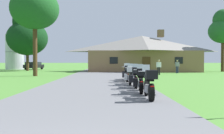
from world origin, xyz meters
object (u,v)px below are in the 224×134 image
bystander_white_shirt_beside_signpost (159,66)px  metal_silo_distant (15,50)px  motorcycle_black_nearest_to_camera (149,84)px  motorcycle_silver_fourth_in_row (130,76)px  parked_black_suv_far_left (34,65)px  tree_left_near (35,3)px  motorcycle_yellow_farthest_in_row (127,73)px  tree_right_of_lodge (223,28)px  motorcycle_blue_third_in_row (136,78)px  bystander_gray_shirt_near_lodge (177,66)px  motorcycle_silver_second_in_row (141,81)px  motorcycle_orange_fifth_in_row (127,74)px  tree_left_far (27,33)px

bystander_white_shirt_beside_signpost → metal_silo_distant: bearing=-43.7°
motorcycle_black_nearest_to_camera → metal_silo_distant: 42.15m
motorcycle_silver_fourth_in_row → parked_black_suv_far_left: size_ratio=0.43×
metal_silo_distant → tree_left_near: bearing=-64.9°
tree_left_near → metal_silo_distant: (-10.03, 21.40, -3.71)m
metal_silo_distant → motorcycle_yellow_farthest_in_row: bearing=-55.4°
tree_left_near → bystander_white_shirt_beside_signpost: bearing=8.3°
motorcycle_silver_fourth_in_row → tree_right_of_lodge: bearing=58.3°
motorcycle_blue_third_in_row → bystander_gray_shirt_near_lodge: (7.30, 17.96, 0.34)m
motorcycle_silver_second_in_row → bystander_gray_shirt_near_lodge: bearing=75.3°
motorcycle_yellow_farthest_in_row → motorcycle_black_nearest_to_camera: bearing=-83.5°
motorcycle_silver_second_in_row → motorcycle_silver_fourth_in_row: (-0.13, 4.01, 0.00)m
tree_right_of_lodge → tree_left_near: 26.57m
motorcycle_black_nearest_to_camera → metal_silo_distant: (-19.03, 37.48, 3.06)m
motorcycle_orange_fifth_in_row → tree_left_far: size_ratio=0.21×
motorcycle_black_nearest_to_camera → bystander_white_shirt_beside_signpost: 18.44m
motorcycle_orange_fifth_in_row → metal_silo_distant: (-18.82, 29.20, 3.07)m
motorcycle_silver_second_in_row → motorcycle_orange_fifth_in_row: bearing=96.5°
tree_right_of_lodge → motorcycle_silver_fourth_in_row: bearing=-126.5°
motorcycle_silver_fourth_in_row → motorcycle_orange_fifth_in_row: 2.35m
motorcycle_silver_fourth_in_row → parked_black_suv_far_left: parked_black_suv_far_left is taller
motorcycle_blue_third_in_row → metal_silo_distant: metal_silo_distant is taller
motorcycle_silver_fourth_in_row → metal_silo_distant: (-18.83, 31.55, 3.07)m
motorcycle_orange_fifth_in_row → bystander_white_shirt_beside_signpost: size_ratio=1.24×
tree_left_far → metal_silo_distant: (-4.63, 7.03, -2.27)m
motorcycle_silver_fourth_in_row → tree_left_near: (-8.81, 10.15, 6.78)m
bystander_gray_shirt_near_lodge → tree_left_far: bearing=-25.1°
parked_black_suv_far_left → motorcycle_silver_second_in_row: bearing=-55.6°
motorcycle_black_nearest_to_camera → tree_left_far: 34.11m
bystander_white_shirt_beside_signpost → parked_black_suv_far_left: size_ratio=0.35×
motorcycle_yellow_farthest_in_row → bystander_gray_shirt_near_lodge: bystander_gray_shirt_near_lodge is taller
tree_left_far → motorcycle_silver_second_in_row: bearing=-63.3°
motorcycle_black_nearest_to_camera → motorcycle_blue_third_in_row: 4.11m
tree_right_of_lodge → metal_silo_distant: 36.01m
motorcycle_blue_third_in_row → parked_black_suv_far_left: size_ratio=0.43×
metal_silo_distant → motorcycle_orange_fifth_in_row: bearing=-57.2°
bystander_white_shirt_beside_signpost → parked_black_suv_far_left: 26.66m
motorcycle_black_nearest_to_camera → bystander_gray_shirt_near_lodge: size_ratio=1.24×
motorcycle_silver_second_in_row → tree_left_far: 32.38m
bystander_white_shirt_beside_signpost → metal_silo_distant: 30.33m
tree_right_of_lodge → motorcycle_blue_third_in_row: bearing=-124.0°
tree_left_near → motorcycle_silver_second_in_row: bearing=-57.7°
motorcycle_orange_fifth_in_row → bystander_white_shirt_beside_signpost: bystander_white_shirt_beside_signpost is taller
motorcycle_yellow_farthest_in_row → tree_right_of_lodge: 23.53m
motorcycle_silver_second_in_row → motorcycle_blue_third_in_row: size_ratio=1.00×
motorcycle_yellow_farthest_in_row → tree_left_far: 25.57m
motorcycle_blue_third_in_row → bystander_white_shirt_beside_signpost: 14.47m
motorcycle_orange_fifth_in_row → bystander_gray_shirt_near_lodge: 15.68m
bystander_gray_shirt_near_lodge → motorcycle_blue_third_in_row: bearing=64.0°
motorcycle_orange_fifth_in_row → tree_right_of_lodge: size_ratio=0.23×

